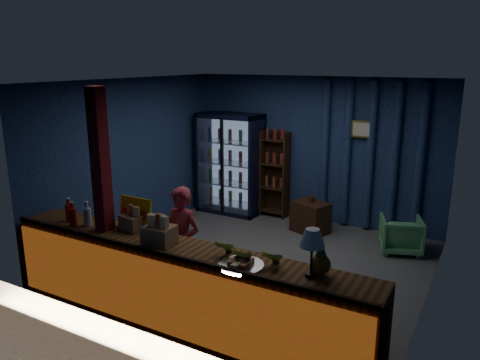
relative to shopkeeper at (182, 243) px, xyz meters
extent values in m
plane|color=#515154|center=(0.38, 1.33, -0.70)|extent=(4.60, 4.60, 0.00)
plane|color=navy|center=(0.38, 3.53, 0.60)|extent=(4.60, 0.00, 4.60)
plane|color=navy|center=(0.38, -0.87, 0.60)|extent=(4.60, 0.00, 4.60)
plane|color=navy|center=(-1.92, 1.33, 0.60)|extent=(0.00, 4.40, 4.40)
plane|color=navy|center=(2.68, 1.33, 0.60)|extent=(0.00, 4.40, 4.40)
plane|color=#472D19|center=(0.38, 1.33, 1.90)|extent=(4.60, 4.60, 0.00)
cube|color=brown|center=(0.38, -0.57, -0.23)|extent=(4.40, 0.55, 0.95)
cube|color=red|center=(0.38, -0.86, -0.23)|extent=(4.35, 0.02, 0.81)
cube|color=#341C10|center=(0.38, -0.84, 0.27)|extent=(4.40, 0.04, 0.04)
cube|color=maroon|center=(-0.67, -0.57, 0.60)|extent=(0.16, 0.16, 2.60)
cube|color=black|center=(-1.17, 3.45, 0.25)|extent=(1.20, 0.06, 1.90)
cube|color=black|center=(-1.74, 3.18, 0.25)|extent=(0.06, 0.60, 1.90)
cube|color=black|center=(-0.60, 3.18, 0.25)|extent=(0.06, 0.60, 1.90)
cube|color=black|center=(-1.17, 3.18, 1.16)|extent=(1.20, 0.60, 0.08)
cube|color=black|center=(-1.17, 3.18, -0.66)|extent=(1.20, 0.60, 0.08)
cube|color=#99B2D8|center=(-1.17, 3.40, 0.25)|extent=(1.08, 0.02, 1.74)
cube|color=white|center=(-1.17, 2.90, 0.25)|extent=(1.12, 0.02, 1.78)
cube|color=black|center=(-1.17, 2.88, 0.25)|extent=(0.05, 0.05, 1.80)
cube|color=silver|center=(-1.17, 3.18, -0.53)|extent=(1.08, 0.48, 0.02)
cylinder|color=#9E4716|center=(-1.62, 3.18, -0.40)|extent=(0.07, 0.07, 0.22)
cylinder|color=#1A6B2B|center=(-1.40, 3.18, -0.40)|extent=(0.07, 0.07, 0.22)
cylinder|color=#A77B19|center=(-1.17, 3.18, -0.40)|extent=(0.07, 0.07, 0.22)
cylinder|color=navy|center=(-0.95, 3.18, -0.40)|extent=(0.07, 0.07, 0.22)
cylinder|color=maroon|center=(-0.72, 3.18, -0.40)|extent=(0.07, 0.07, 0.22)
cube|color=silver|center=(-1.17, 3.18, -0.13)|extent=(1.08, 0.48, 0.02)
cylinder|color=#1A6B2B|center=(-1.62, 3.18, 0.00)|extent=(0.07, 0.07, 0.22)
cylinder|color=#A77B19|center=(-1.40, 3.18, 0.00)|extent=(0.07, 0.07, 0.22)
cylinder|color=navy|center=(-1.17, 3.18, 0.00)|extent=(0.07, 0.07, 0.22)
cylinder|color=maroon|center=(-0.95, 3.18, 0.00)|extent=(0.07, 0.07, 0.22)
cylinder|color=#9E4716|center=(-0.72, 3.18, 0.00)|extent=(0.07, 0.07, 0.22)
cube|color=silver|center=(-1.17, 3.18, 0.27)|extent=(1.08, 0.48, 0.02)
cylinder|color=#A77B19|center=(-1.62, 3.18, 0.40)|extent=(0.07, 0.07, 0.22)
cylinder|color=navy|center=(-1.40, 3.18, 0.40)|extent=(0.07, 0.07, 0.22)
cylinder|color=maroon|center=(-1.17, 3.18, 0.40)|extent=(0.07, 0.07, 0.22)
cylinder|color=#9E4716|center=(-0.95, 3.18, 0.40)|extent=(0.07, 0.07, 0.22)
cylinder|color=#1A6B2B|center=(-0.72, 3.18, 0.40)|extent=(0.07, 0.07, 0.22)
cube|color=silver|center=(-1.17, 3.18, 0.67)|extent=(1.08, 0.48, 0.02)
cylinder|color=navy|center=(-1.62, 3.18, 0.80)|extent=(0.07, 0.07, 0.22)
cylinder|color=maroon|center=(-1.40, 3.18, 0.80)|extent=(0.07, 0.07, 0.22)
cylinder|color=#9E4716|center=(-1.17, 3.18, 0.80)|extent=(0.07, 0.07, 0.22)
cylinder|color=#1A6B2B|center=(-0.95, 3.18, 0.80)|extent=(0.07, 0.07, 0.22)
cylinder|color=#A77B19|center=(-0.72, 3.18, 0.80)|extent=(0.07, 0.07, 0.22)
cube|color=#341C10|center=(-0.32, 3.48, 0.10)|extent=(0.50, 0.02, 1.60)
cube|color=#341C10|center=(-0.56, 3.35, 0.10)|extent=(0.03, 0.28, 1.60)
cube|color=#341C10|center=(-0.09, 3.35, 0.10)|extent=(0.03, 0.28, 1.60)
cube|color=#341C10|center=(-0.32, 3.35, -0.60)|extent=(0.46, 0.26, 0.02)
cube|color=#341C10|center=(-0.32, 3.35, -0.15)|extent=(0.46, 0.26, 0.02)
cube|color=#341C10|center=(-0.32, 3.35, 0.30)|extent=(0.46, 0.26, 0.02)
cube|color=#341C10|center=(-0.32, 3.35, 0.75)|extent=(0.46, 0.26, 0.02)
cylinder|color=navy|center=(0.58, 3.47, 0.60)|extent=(0.14, 0.14, 2.50)
cylinder|color=navy|center=(0.98, 3.47, 0.60)|extent=(0.14, 0.14, 2.50)
cylinder|color=navy|center=(1.38, 3.47, 0.60)|extent=(0.14, 0.14, 2.50)
cylinder|color=navy|center=(1.78, 3.47, 0.60)|extent=(0.14, 0.14, 2.50)
cylinder|color=navy|center=(2.18, 3.47, 0.60)|extent=(0.14, 0.14, 2.50)
cube|color=gold|center=(1.23, 3.43, 1.05)|extent=(0.36, 0.03, 0.28)
cube|color=silver|center=(1.23, 3.41, 1.05)|extent=(0.30, 0.01, 0.22)
imported|color=#9C2A39|center=(0.00, 0.00, 0.00)|extent=(0.52, 0.35, 1.41)
imported|color=#59B268|center=(2.09, 2.76, -0.43)|extent=(0.76, 0.77, 0.55)
cube|color=#341C10|center=(0.58, 2.88, -0.44)|extent=(0.70, 0.60, 0.53)
cylinder|color=#341C10|center=(0.58, 2.88, -0.12)|extent=(0.11, 0.11, 0.11)
cube|color=#DDAC0B|center=(-0.40, -0.35, 0.43)|extent=(0.46, 0.10, 0.37)
cube|color=red|center=(-0.40, -0.37, 0.43)|extent=(0.39, 0.04, 0.09)
cylinder|color=red|center=(-1.26, -0.58, 0.35)|extent=(0.09, 0.09, 0.22)
cylinder|color=red|center=(-1.26, -0.58, 0.50)|extent=(0.04, 0.04, 0.08)
cylinder|color=white|center=(-1.26, -0.58, 0.54)|extent=(0.05, 0.05, 0.02)
cylinder|color=red|center=(-1.10, -0.66, 0.35)|extent=(0.09, 0.09, 0.22)
cylinder|color=red|center=(-1.10, -0.66, 0.50)|extent=(0.04, 0.04, 0.08)
cylinder|color=white|center=(-1.10, -0.66, 0.54)|extent=(0.05, 0.05, 0.02)
cylinder|color=silver|center=(-0.95, -0.58, 0.35)|extent=(0.09, 0.09, 0.22)
cylinder|color=silver|center=(-0.95, -0.58, 0.50)|extent=(0.04, 0.04, 0.08)
cylinder|color=white|center=(-0.95, -0.58, 0.54)|extent=(0.05, 0.05, 0.02)
cube|color=#9B6B4B|center=(0.17, -0.62, 0.35)|extent=(0.33, 0.28, 0.21)
cube|color=gold|center=(0.10, -0.63, 0.52)|extent=(0.09, 0.06, 0.13)
cube|color=#C76B25|center=(0.17, -0.62, 0.52)|extent=(0.09, 0.06, 0.13)
cube|color=gold|center=(0.25, -0.62, 0.52)|extent=(0.09, 0.06, 0.13)
cube|color=#9B6B4B|center=(-0.39, -0.41, 0.33)|extent=(0.30, 0.26, 0.17)
cube|color=gold|center=(-0.46, -0.40, 0.48)|extent=(0.08, 0.06, 0.11)
cube|color=#C76B25|center=(-0.39, -0.41, 0.48)|extent=(0.08, 0.06, 0.11)
cube|color=gold|center=(-0.32, -0.42, 0.48)|extent=(0.08, 0.06, 0.11)
cylinder|color=silver|center=(1.21, -0.68, 0.26)|extent=(0.44, 0.44, 0.02)
cube|color=gold|center=(1.30, -0.68, 0.30)|extent=(0.10, 0.07, 0.05)
cube|color=#C76B25|center=(1.27, -0.62, 0.30)|extent=(0.12, 0.12, 0.05)
cube|color=gold|center=(1.21, -0.59, 0.30)|extent=(0.07, 0.10, 0.05)
cube|color=#C76B25|center=(1.15, -0.62, 0.30)|extent=(0.12, 0.12, 0.05)
cube|color=gold|center=(1.12, -0.68, 0.30)|extent=(0.10, 0.07, 0.05)
cube|color=#C76B25|center=(1.15, -0.74, 0.30)|extent=(0.12, 0.12, 0.05)
cube|color=gold|center=(1.21, -0.76, 0.30)|extent=(0.07, 0.10, 0.05)
cube|color=#C76B25|center=(1.27, -0.74, 0.30)|extent=(0.12, 0.12, 0.05)
cylinder|color=black|center=(1.87, -0.56, 0.27)|extent=(0.11, 0.11, 0.04)
cylinder|color=black|center=(1.87, -0.56, 0.43)|extent=(0.02, 0.02, 0.33)
cone|color=white|center=(1.87, -0.56, 0.63)|extent=(0.24, 0.24, 0.16)
sphere|color=#965E1B|center=(1.93, -0.48, 0.35)|extent=(0.19, 0.19, 0.19)
cone|color=#1F5C22|center=(1.93, -0.48, 0.51)|extent=(0.11, 0.11, 0.15)
camera|label=1|loc=(3.22, -4.30, 2.19)|focal=35.00mm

